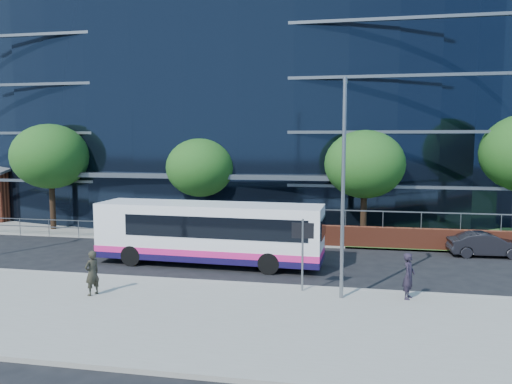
% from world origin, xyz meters
% --- Properties ---
extents(ground, '(200.00, 200.00, 0.00)m').
position_xyz_m(ground, '(0.00, 0.00, 0.00)').
color(ground, black).
rests_on(ground, ground).
extents(pavement_near, '(80.00, 8.00, 0.15)m').
position_xyz_m(pavement_near, '(0.00, -5.00, 0.07)').
color(pavement_near, gray).
rests_on(pavement_near, ground).
extents(kerb, '(80.00, 0.25, 0.16)m').
position_xyz_m(kerb, '(0.00, -1.00, 0.08)').
color(kerb, gray).
rests_on(kerb, ground).
extents(yellow_line_outer, '(80.00, 0.08, 0.01)m').
position_xyz_m(yellow_line_outer, '(0.00, -0.80, 0.01)').
color(yellow_line_outer, gold).
rests_on(yellow_line_outer, ground).
extents(yellow_line_inner, '(80.00, 0.08, 0.01)m').
position_xyz_m(yellow_line_inner, '(0.00, -0.65, 0.01)').
color(yellow_line_inner, gold).
rests_on(yellow_line_inner, ground).
extents(far_forecourt, '(50.00, 8.00, 0.10)m').
position_xyz_m(far_forecourt, '(-6.00, 11.00, 0.05)').
color(far_forecourt, gray).
rests_on(far_forecourt, ground).
extents(glass_office, '(44.00, 23.10, 16.00)m').
position_xyz_m(glass_office, '(-4.00, 20.85, 8.00)').
color(glass_office, black).
rests_on(glass_office, ground).
extents(guard_railings, '(24.00, 0.05, 1.10)m').
position_xyz_m(guard_railings, '(-8.00, 7.00, 0.82)').
color(guard_railings, slate).
rests_on(guard_railings, ground).
extents(street_sign, '(0.85, 0.09, 2.80)m').
position_xyz_m(street_sign, '(4.50, -1.59, 2.15)').
color(street_sign, slate).
rests_on(street_sign, pavement_near).
extents(tree_far_a, '(4.95, 4.95, 6.98)m').
position_xyz_m(tree_far_a, '(-13.00, 9.00, 4.86)').
color(tree_far_a, black).
rests_on(tree_far_a, ground).
extents(tree_far_b, '(4.29, 4.29, 6.05)m').
position_xyz_m(tree_far_b, '(-3.00, 9.50, 4.21)').
color(tree_far_b, black).
rests_on(tree_far_b, ground).
extents(tree_far_c, '(4.62, 4.62, 6.51)m').
position_xyz_m(tree_far_c, '(7.00, 9.00, 4.54)').
color(tree_far_c, black).
rests_on(tree_far_c, ground).
extents(streetlight_east, '(0.15, 0.77, 8.00)m').
position_xyz_m(streetlight_east, '(6.00, -2.17, 4.44)').
color(streetlight_east, slate).
rests_on(streetlight_east, pavement_near).
extents(city_bus, '(10.92, 2.86, 2.93)m').
position_xyz_m(city_bus, '(-0.24, 2.23, 1.55)').
color(city_bus, white).
rests_on(city_bus, ground).
extents(parked_car, '(3.81, 1.54, 1.23)m').
position_xyz_m(parked_car, '(13.13, 6.50, 0.62)').
color(parked_car, black).
rests_on(parked_car, ground).
extents(pedestrian, '(0.58, 0.72, 1.70)m').
position_xyz_m(pedestrian, '(8.41, -1.82, 1.00)').
color(pedestrian, black).
rests_on(pedestrian, pavement_near).
extents(pedestrian_b, '(0.62, 0.73, 1.69)m').
position_xyz_m(pedestrian_b, '(-3.17, -3.63, 1.00)').
color(pedestrian_b, '#2B291E').
rests_on(pedestrian_b, pavement_near).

